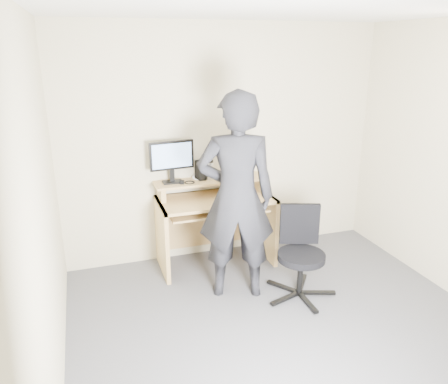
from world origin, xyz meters
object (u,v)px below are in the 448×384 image
monitor (172,158)px  person (236,198)px  office_chair (300,249)px  desk (213,214)px

monitor → person: bearing=-67.7°
office_chair → person: person is taller
monitor → person: (0.42, -0.78, -0.21)m
office_chair → monitor: bearing=153.9°
desk → person: bearing=-89.6°
desk → monitor: monitor is taller
desk → office_chair: bearing=-57.5°
monitor → office_chair: size_ratio=0.55×
desk → monitor: bearing=168.1°
monitor → office_chair: bearing=-50.8°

